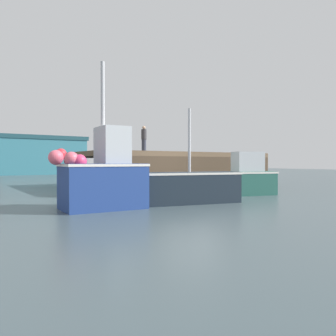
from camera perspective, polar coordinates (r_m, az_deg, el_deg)
The scene contains 8 objects.
ground at distance 14.67m, azimuth 4.30°, elevation -5.22°, with size 120.00×160.00×0.10m.
pier at distance 20.41m, azimuth -1.26°, elevation 1.56°, with size 10.62×8.91×2.08m.
fishing_boat_near_left at distance 11.23m, azimuth -11.00°, elevation -1.54°, with size 3.05×1.73×4.83m.
fishing_boat_near_right at distance 12.57m, azimuth 3.65°, elevation -3.16°, with size 4.06×1.95×3.54m.
fishing_boat_mid at distance 15.93m, azimuth 12.31°, elevation -1.79°, with size 3.65×1.95×2.02m.
rowboat at distance 18.57m, azimuth 15.96°, elevation -3.17°, with size 1.87×1.36×0.44m.
dockworker at distance 21.55m, azimuth -4.12°, elevation 4.82°, with size 0.34×0.34×1.79m.
warehouse at distance 45.76m, azimuth -20.57°, elevation 2.06°, with size 10.73×4.41×4.87m.
Camera 1 is at (-8.92, -11.54, 1.53)m, focal length 35.88 mm.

